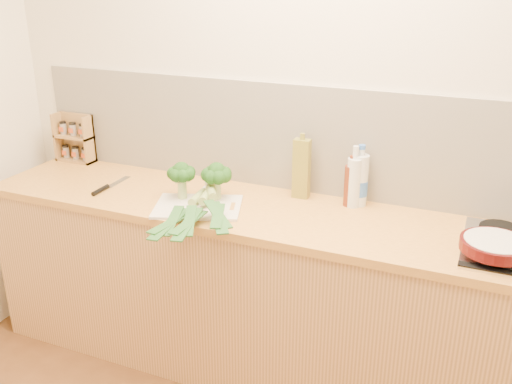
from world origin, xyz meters
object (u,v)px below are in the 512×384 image
chefs_knife (105,188)px  skillet (496,245)px  chopping_board (198,207)px  spice_rack (76,141)px

chefs_knife → skillet: skillet is taller
chopping_board → spice_rack: size_ratio=1.44×
chefs_knife → skillet: (1.86, -0.03, 0.05)m
chefs_knife → skillet: bearing=-1.9°
chopping_board → skillet: size_ratio=1.04×
chopping_board → spice_rack: 1.07m
skillet → spice_rack: 2.33m
skillet → spice_rack: size_ratio=1.38×
chopping_board → chefs_knife: bearing=158.1°
chefs_knife → spice_rack: 0.57m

